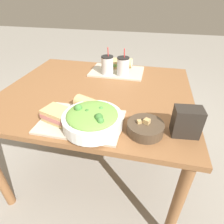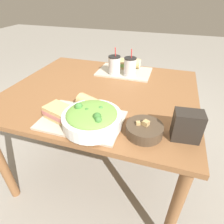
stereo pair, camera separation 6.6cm
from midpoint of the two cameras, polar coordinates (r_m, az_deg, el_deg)
ground_plane at (r=1.77m, az=-1.31°, el=-15.94°), size 12.00×12.00×0.00m
dining_table at (r=1.33m, az=-1.69°, el=3.09°), size 1.25×1.06×0.77m
tray_near at (r=0.98m, az=-7.23°, el=-2.48°), size 0.42×0.29×0.01m
tray_far at (r=1.56m, az=4.98°, el=12.12°), size 0.42×0.29×0.01m
salad_bowl at (r=0.90m, az=-4.06°, el=-1.78°), size 0.29×0.29×0.11m
soup_bowl at (r=0.90m, az=11.91°, el=-5.25°), size 0.17×0.17×0.08m
sandwich_near at (r=1.00m, az=-14.11°, el=-0.06°), size 0.16×0.14×0.06m
baguette_near at (r=1.03m, az=-4.69°, el=2.51°), size 0.17×0.13×0.08m
sandwich_far at (r=1.62m, az=5.63°, el=14.37°), size 0.16×0.12×0.06m
baguette_far at (r=1.63m, az=7.65°, el=14.55°), size 0.12×0.08×0.08m
drink_cup_dark at (r=1.48m, az=2.05°, el=13.92°), size 0.09×0.09×0.20m
drink_cup_red at (r=1.45m, az=6.79°, el=13.33°), size 0.09×0.09×0.20m
chip_bag at (r=0.91m, az=23.85°, el=-3.95°), size 0.13×0.09×0.14m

